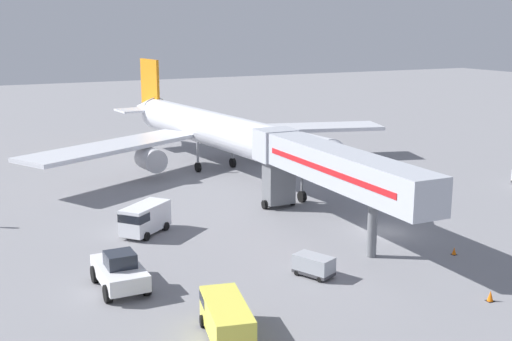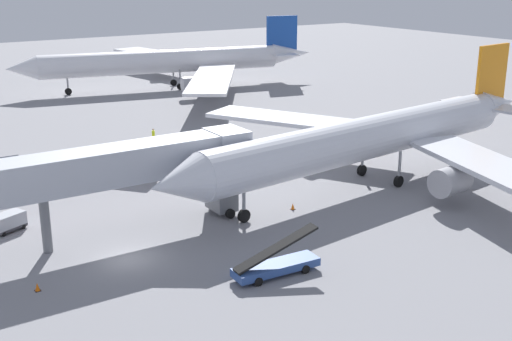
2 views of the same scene
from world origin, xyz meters
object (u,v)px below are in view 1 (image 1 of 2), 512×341
Objects in this scene: airplane_at_gate at (217,131)px; service_van_near_center at (144,218)px; safety_cone_bravo at (454,251)px; jet_bridge at (326,167)px; safety_cone_alpha at (490,296)px; service_van_far_left at (226,317)px; baggage_cart_rear_right at (314,265)px; belt_loader_truck at (403,192)px; safety_cone_charlie at (275,188)px; pushback_tug at (120,271)px.

service_van_near_center is at bearing -127.22° from airplane_at_gate.
service_van_near_center is 8.51× the size of safety_cone_bravo.
jet_bridge reaches higher than safety_cone_bravo.
jet_bridge is at bearing 96.09° from safety_cone_alpha.
safety_cone_alpha is at bearing -9.98° from service_van_far_left.
service_van_near_center reaches higher than safety_cone_alpha.
service_van_far_left is 10.22m from baggage_cart_rear_right.
safety_cone_charlie is at bearing 138.25° from belt_loader_truck.
safety_cone_charlie is at bearing 68.39° from baggage_cart_rear_right.
baggage_cart_rear_right is at bearing -61.28° from service_van_near_center.
airplane_at_gate reaches higher than baggage_cart_rear_right.
service_van_far_left is 1.17× the size of service_van_near_center.
safety_cone_charlie is at bearing 40.87° from pushback_tug.
jet_bridge is at bearing 42.30° from service_van_far_left.
safety_cone_charlie is (-2.84, 22.35, -0.00)m from safety_cone_bravo.
safety_cone_charlie is (20.54, 17.77, -0.88)m from pushback_tug.
airplane_at_gate is 33.41m from baggage_cart_rear_right.
baggage_cart_rear_right reaches higher than safety_cone_alpha.
airplane_at_gate is 85.94× the size of safety_cone_bravo.
belt_loader_truck reaches higher than safety_cone_charlie.
service_van_near_center is (4.62, 9.97, 0.19)m from pushback_tug.
baggage_cart_rear_right reaches higher than safety_cone_charlie.
service_van_near_center reaches higher than service_van_far_left.
safety_cone_alpha is at bearing -47.63° from baggage_cart_rear_right.
belt_loader_truck is 12.57m from safety_cone_charlie.
baggage_cart_rear_right is (-5.77, -7.81, -4.59)m from jet_bridge.
jet_bridge is 4.73× the size of service_van_near_center.
safety_cone_bravo is at bearing -37.79° from service_van_near_center.
baggage_cart_rear_right is 5.25× the size of safety_cone_charlie.
service_van_far_left is (-26.54, -18.38, 0.41)m from belt_loader_truck.
belt_loader_truck reaches higher than pushback_tug.
safety_cone_bravo is (11.32, -0.96, -0.51)m from baggage_cart_rear_right.
belt_loader_truck is at bearing 34.70° from service_van_far_left.
airplane_at_gate is 22.64m from belt_loader_truck.
jet_bridge is 13.94m from belt_loader_truck.
safety_cone_alpha is 1.20× the size of safety_cone_bravo.
safety_cone_alpha is at bearing -83.91° from jet_bridge.
service_van_near_center reaches higher than safety_cone_charlie.
service_van_far_left reaches higher than safety_cone_bravo.
belt_loader_truck is at bearing 23.35° from jet_bridge.
safety_cone_bravo is (3.83, 7.24, -0.06)m from safety_cone_alpha.
jet_bridge is at bearing 122.28° from safety_cone_bravo.
pushback_tug reaches higher than safety_cone_bravo.
airplane_at_gate is at bearing 52.78° from service_van_near_center.
airplane_at_gate is at bearing 98.06° from safety_cone_charlie.
belt_loader_truck reaches higher than service_van_far_left.
airplane_at_gate is 34.70m from pushback_tug.
jet_bridge reaches higher than pushback_tug.
airplane_at_gate is at bearing 67.59° from service_van_far_left.
jet_bridge is 7.68× the size of baggage_cart_rear_right.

